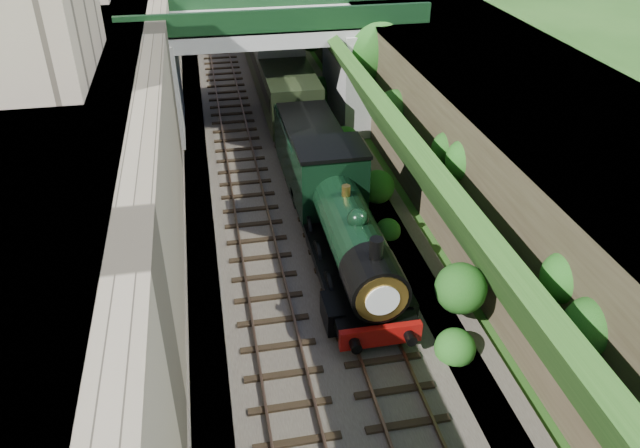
% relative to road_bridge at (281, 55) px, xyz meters
% --- Properties ---
extents(trackbed, '(10.00, 90.00, 0.20)m').
position_rel_road_bridge_xyz_m(trackbed, '(-0.94, -4.00, -3.98)').
color(trackbed, '#473F38').
rests_on(trackbed, ground).
extents(retaining_wall, '(1.00, 90.00, 7.00)m').
position_rel_road_bridge_xyz_m(retaining_wall, '(-6.44, -4.00, -0.58)').
color(retaining_wall, '#756B56').
rests_on(retaining_wall, ground).
extents(street_plateau_left, '(6.00, 90.00, 7.00)m').
position_rel_road_bridge_xyz_m(street_plateau_left, '(-9.94, -4.00, -0.58)').
color(street_plateau_left, '#262628').
rests_on(street_plateau_left, ground).
extents(street_plateau_right, '(8.00, 90.00, 6.25)m').
position_rel_road_bridge_xyz_m(street_plateau_right, '(8.56, -4.00, -0.95)').
color(street_plateau_right, '#262628').
rests_on(street_plateau_right, ground).
extents(embankment_slope, '(4.36, 90.00, 6.36)m').
position_rel_road_bridge_xyz_m(embankment_slope, '(4.03, -3.49, -1.36)').
color(embankment_slope, '#1E4714').
rests_on(embankment_slope, ground).
extents(track_left, '(2.50, 90.00, 0.20)m').
position_rel_road_bridge_xyz_m(track_left, '(-2.94, -4.00, -3.83)').
color(track_left, black).
rests_on(track_left, trackbed).
extents(track_right, '(2.50, 90.00, 0.20)m').
position_rel_road_bridge_xyz_m(track_right, '(0.26, -4.00, -3.83)').
color(track_right, black).
rests_on(track_right, trackbed).
extents(road_bridge, '(16.00, 6.40, 7.25)m').
position_rel_road_bridge_xyz_m(road_bridge, '(0.00, 0.00, 0.00)').
color(road_bridge, gray).
rests_on(road_bridge, ground).
extents(building_near, '(4.00, 8.00, 4.00)m').
position_rel_road_bridge_xyz_m(building_near, '(-10.44, -10.00, 4.92)').
color(building_near, gray).
rests_on(building_near, street_plateau_left).
extents(tree, '(3.60, 3.80, 6.60)m').
position_rel_road_bridge_xyz_m(tree, '(4.97, -2.09, 0.57)').
color(tree, black).
rests_on(tree, ground).
extents(locomotive, '(3.10, 10.22, 3.83)m').
position_rel_road_bridge_xyz_m(locomotive, '(0.26, -15.37, -2.18)').
color(locomotive, black).
rests_on(locomotive, trackbed).
extents(tender, '(2.70, 6.00, 3.05)m').
position_rel_road_bridge_xyz_m(tender, '(0.26, -8.01, -2.46)').
color(tender, black).
rests_on(tender, trackbed).
extents(coach_front, '(2.90, 18.00, 3.70)m').
position_rel_road_bridge_xyz_m(coach_front, '(0.26, 4.59, -2.03)').
color(coach_front, black).
rests_on(coach_front, trackbed).
extents(coach_middle, '(2.90, 18.00, 3.70)m').
position_rel_road_bridge_xyz_m(coach_middle, '(0.26, 23.39, -2.03)').
color(coach_middle, black).
rests_on(coach_middle, trackbed).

